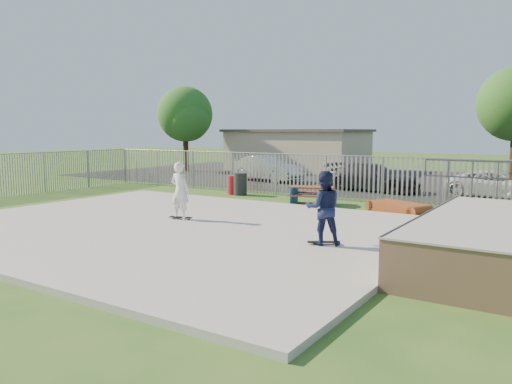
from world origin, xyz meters
The scene contains 17 objects.
ground centered at (0.00, 0.00, 0.00)m, with size 120.00×120.00×0.00m, color #2A551D.
concrete_slab centered at (0.00, 0.00, 0.07)m, with size 15.00×12.00×0.15m, color #A2A29D.
fence centered at (1.00, 4.59, 1.00)m, with size 26.04×16.02×2.00m.
picnic_table centered at (1.27, 7.10, 0.39)m, with size 2.17×1.95×0.77m.
funbox centered at (4.95, 6.99, 0.20)m, with size 2.25×1.73×0.40m.
trash_bin_red centered at (-3.52, 8.12, 0.46)m, with size 0.55×0.55×0.92m, color maroon.
trash_bin_grey centered at (-3.07, 8.08, 0.53)m, with size 0.64×0.64×1.07m, color #242426.
parking_lot centered at (0.00, 19.00, 0.01)m, with size 40.00×18.00×0.02m, color black.
car_silver centered at (-5.41, 14.37, 0.79)m, with size 1.63×4.68×1.54m, color #B8B9BD.
car_dark centered at (1.73, 13.07, 0.72)m, with size 1.97×4.84×1.40m, color black.
car_white centered at (7.60, 13.38, 0.65)m, with size 2.10×4.56×1.27m, color silver.
building centered at (-8.00, 23.00, 1.61)m, with size 10.40×6.40×3.20m.
tree_left centered at (-14.67, 17.50, 4.31)m, with size 4.16×4.16×6.41m.
skateboard_a centered at (5.12, 0.07, 0.19)m, with size 0.78×0.59×0.08m.
skateboard_b centered at (-0.48, 0.88, 0.19)m, with size 0.82×0.38×0.08m.
skater_navy centered at (5.12, 0.07, 1.11)m, with size 0.93×0.72×1.91m, color #151D44.
skater_white centered at (-0.48, 0.88, 1.11)m, with size 0.70×0.46×1.91m, color white.
Camera 1 is at (10.57, -11.50, 3.08)m, focal length 35.00 mm.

